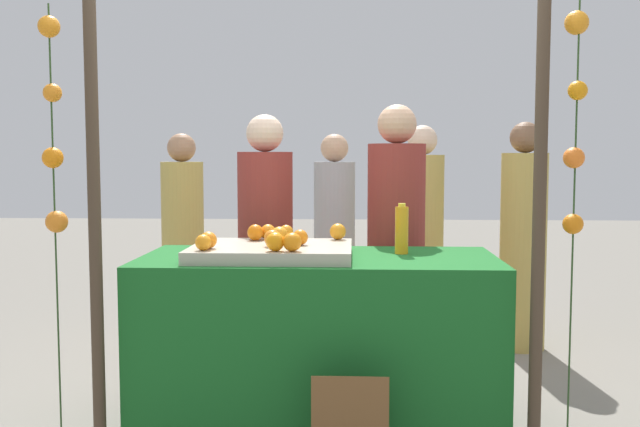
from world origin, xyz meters
name	(u,v)px	position (x,y,z in m)	size (l,w,h in m)	color
stall_counter	(319,345)	(0.00, 0.00, 0.45)	(1.76, 0.81, 0.89)	#196023
orange_tray	(272,251)	(-0.23, -0.05, 0.92)	(0.78, 0.60, 0.06)	#B2AD99
orange_0	(255,232)	(-0.33, 0.14, 1.00)	(0.08, 0.08, 0.08)	orange
orange_1	(273,238)	(-0.22, -0.11, 0.99)	(0.08, 0.08, 0.08)	orange
orange_2	(203,242)	(-0.52, -0.26, 0.99)	(0.07, 0.07, 0.07)	orange
orange_3	(286,232)	(-0.18, 0.20, 0.99)	(0.08, 0.08, 0.08)	orange
orange_4	(279,235)	(-0.20, 0.01, 1.00)	(0.09, 0.09, 0.09)	orange
orange_5	(338,232)	(0.09, 0.19, 1.00)	(0.08, 0.08, 0.08)	orange
orange_6	(300,237)	(-0.09, -0.04, 0.99)	(0.08, 0.08, 0.08)	orange
orange_7	(208,240)	(-0.51, -0.19, 0.99)	(0.08, 0.08, 0.08)	orange
orange_8	(268,232)	(-0.27, 0.18, 0.99)	(0.08, 0.08, 0.08)	orange
orange_9	(292,242)	(-0.11, -0.28, 1.00)	(0.09, 0.09, 0.09)	orange
orange_10	(275,242)	(-0.19, -0.27, 1.00)	(0.09, 0.09, 0.09)	orange
juice_bottle	(402,230)	(0.42, 0.11, 1.02)	(0.07, 0.07, 0.26)	orange
vendor_left	(266,261)	(-0.35, 0.70, 0.76)	(0.33, 0.33, 1.63)	maroon
vendor_right	(396,259)	(0.42, 0.68, 0.79)	(0.34, 0.34, 1.69)	maroon
crowd_person_0	(421,242)	(0.68, 1.79, 0.75)	(0.32, 0.32, 1.61)	tan
crowd_person_1	(334,244)	(0.03, 1.87, 0.72)	(0.31, 0.31, 1.55)	#99999E
crowd_person_2	(523,244)	(1.39, 1.63, 0.76)	(0.33, 0.33, 1.63)	tan
crowd_person_3	(183,245)	(-1.09, 1.72, 0.72)	(0.31, 0.31, 1.55)	tan
canopy_post_left	(95,231)	(-0.96, -0.44, 1.06)	(0.06, 0.06, 2.12)	#473828
canopy_post_right	(539,233)	(0.96, -0.44, 1.06)	(0.06, 0.06, 2.12)	#473828
garland_strand_left	(53,136)	(-1.14, -0.43, 1.48)	(0.11, 0.11, 2.04)	#2D4C23
garland_strand_right	(575,121)	(1.10, -0.43, 1.54)	(0.10, 0.11, 2.04)	#2D4C23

